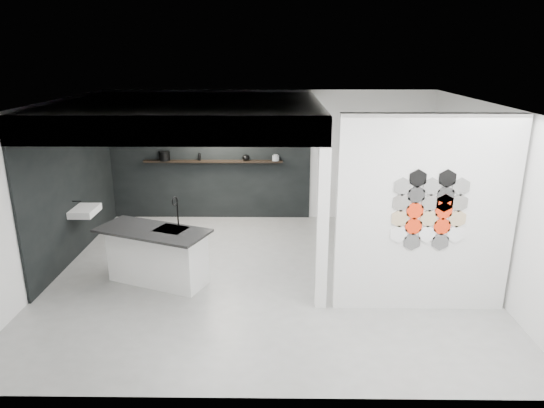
{
  "coord_description": "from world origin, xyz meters",
  "views": [
    {
      "loc": [
        0.19,
        -7.34,
        3.56
      ],
      "look_at": [
        0.1,
        0.3,
        1.15
      ],
      "focal_mm": 32.0,
      "sensor_mm": 36.0,
      "label": 1
    }
  ],
  "objects_px": {
    "kettle": "(246,158)",
    "glass_bowl": "(276,158)",
    "stockpot": "(164,156)",
    "kitchen_island": "(157,254)",
    "utensil_cup": "(164,158)",
    "wall_basin": "(85,211)",
    "partition_panel": "(425,216)",
    "bottle_dark": "(199,157)",
    "glass_vase": "(276,158)"
  },
  "relations": [
    {
      "from": "glass_bowl",
      "to": "glass_vase",
      "type": "xyz_separation_m",
      "value": [
        0.0,
        0.0,
        0.01
      ]
    },
    {
      "from": "glass_bowl",
      "to": "kettle",
      "type": "bearing_deg",
      "value": 180.0
    },
    {
      "from": "utensil_cup",
      "to": "kitchen_island",
      "type": "bearing_deg",
      "value": -80.44
    },
    {
      "from": "wall_basin",
      "to": "kettle",
      "type": "relative_size",
      "value": 3.88
    },
    {
      "from": "kitchen_island",
      "to": "glass_vase",
      "type": "distance_m",
      "value": 3.75
    },
    {
      "from": "partition_panel",
      "to": "glass_bowl",
      "type": "height_order",
      "value": "partition_panel"
    },
    {
      "from": "wall_basin",
      "to": "bottle_dark",
      "type": "bearing_deg",
      "value": 49.73
    },
    {
      "from": "wall_basin",
      "to": "bottle_dark",
      "type": "height_order",
      "value": "bottle_dark"
    },
    {
      "from": "kitchen_island",
      "to": "utensil_cup",
      "type": "xyz_separation_m",
      "value": [
        -0.53,
        3.12,
        0.89
      ]
    },
    {
      "from": "kitchen_island",
      "to": "glass_bowl",
      "type": "bearing_deg",
      "value": 81.01
    },
    {
      "from": "glass_vase",
      "to": "utensil_cup",
      "type": "xyz_separation_m",
      "value": [
        -2.4,
        0.0,
        -0.02
      ]
    },
    {
      "from": "kitchen_island",
      "to": "glass_vase",
      "type": "bearing_deg",
      "value": 81.01
    },
    {
      "from": "wall_basin",
      "to": "utensil_cup",
      "type": "distance_m",
      "value": 2.35
    },
    {
      "from": "kettle",
      "to": "bottle_dark",
      "type": "height_order",
      "value": "bottle_dark"
    },
    {
      "from": "partition_panel",
      "to": "kettle",
      "type": "bearing_deg",
      "value": 125.11
    },
    {
      "from": "bottle_dark",
      "to": "utensil_cup",
      "type": "xyz_separation_m",
      "value": [
        -0.76,
        0.0,
        -0.03
      ]
    },
    {
      "from": "glass_bowl",
      "to": "utensil_cup",
      "type": "height_order",
      "value": "glass_bowl"
    },
    {
      "from": "wall_basin",
      "to": "kettle",
      "type": "bearing_deg",
      "value": 36.93
    },
    {
      "from": "partition_panel",
      "to": "bottle_dark",
      "type": "height_order",
      "value": "partition_panel"
    },
    {
      "from": "stockpot",
      "to": "glass_vase",
      "type": "distance_m",
      "value": 2.4
    },
    {
      "from": "kettle",
      "to": "utensil_cup",
      "type": "height_order",
      "value": "kettle"
    },
    {
      "from": "partition_panel",
      "to": "bottle_dark",
      "type": "xyz_separation_m",
      "value": [
        -3.72,
        3.87,
        -0.0
      ]
    },
    {
      "from": "stockpot",
      "to": "glass_vase",
      "type": "bearing_deg",
      "value": 0.0
    },
    {
      "from": "kitchen_island",
      "to": "stockpot",
      "type": "distance_m",
      "value": 3.3
    },
    {
      "from": "partition_panel",
      "to": "kitchen_island",
      "type": "distance_m",
      "value": 4.12
    },
    {
      "from": "stockpot",
      "to": "kettle",
      "type": "height_order",
      "value": "stockpot"
    },
    {
      "from": "partition_panel",
      "to": "bottle_dark",
      "type": "distance_m",
      "value": 5.36
    },
    {
      "from": "partition_panel",
      "to": "kettle",
      "type": "relative_size",
      "value": 18.08
    },
    {
      "from": "kettle",
      "to": "bottle_dark",
      "type": "xyz_separation_m",
      "value": [
        -1.0,
        0.0,
        0.01
      ]
    },
    {
      "from": "glass_bowl",
      "to": "glass_vase",
      "type": "bearing_deg",
      "value": 0.0
    },
    {
      "from": "wall_basin",
      "to": "glass_bowl",
      "type": "xyz_separation_m",
      "value": [
        3.39,
        2.07,
        0.52
      ]
    },
    {
      "from": "stockpot",
      "to": "bottle_dark",
      "type": "relative_size",
      "value": 1.57
    },
    {
      "from": "partition_panel",
      "to": "glass_vase",
      "type": "bearing_deg",
      "value": 118.23
    },
    {
      "from": "glass_vase",
      "to": "kitchen_island",
      "type": "bearing_deg",
      "value": -120.97
    },
    {
      "from": "glass_bowl",
      "to": "bottle_dark",
      "type": "relative_size",
      "value": 0.98
    },
    {
      "from": "stockpot",
      "to": "utensil_cup",
      "type": "height_order",
      "value": "stockpot"
    },
    {
      "from": "glass_vase",
      "to": "utensil_cup",
      "type": "bearing_deg",
      "value": 180.0
    },
    {
      "from": "kitchen_island",
      "to": "partition_panel",
      "type": "bearing_deg",
      "value": 11.29
    },
    {
      "from": "partition_panel",
      "to": "utensil_cup",
      "type": "distance_m",
      "value": 5.91
    },
    {
      "from": "stockpot",
      "to": "kettle",
      "type": "distance_m",
      "value": 1.76
    },
    {
      "from": "utensil_cup",
      "to": "glass_bowl",
      "type": "bearing_deg",
      "value": 0.0
    },
    {
      "from": "kitchen_island",
      "to": "kettle",
      "type": "bearing_deg",
      "value": 90.47
    },
    {
      "from": "glass_bowl",
      "to": "bottle_dark",
      "type": "distance_m",
      "value": 1.64
    },
    {
      "from": "kettle",
      "to": "partition_panel",
      "type": "bearing_deg",
      "value": -45.24
    },
    {
      "from": "wall_basin",
      "to": "stockpot",
      "type": "distance_m",
      "value": 2.36
    },
    {
      "from": "stockpot",
      "to": "utensil_cup",
      "type": "bearing_deg",
      "value": 180.0
    },
    {
      "from": "kettle",
      "to": "utensil_cup",
      "type": "bearing_deg",
      "value": -170.35
    },
    {
      "from": "wall_basin",
      "to": "kitchen_island",
      "type": "xyz_separation_m",
      "value": [
        1.52,
        -1.05,
        -0.37
      ]
    },
    {
      "from": "kettle",
      "to": "glass_bowl",
      "type": "height_order",
      "value": "kettle"
    },
    {
      "from": "wall_basin",
      "to": "kitchen_island",
      "type": "relative_size",
      "value": 0.31
    }
  ]
}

